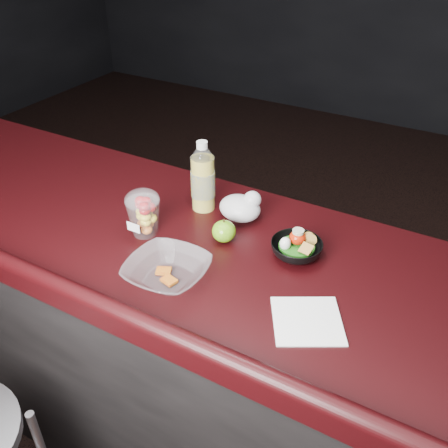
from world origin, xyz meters
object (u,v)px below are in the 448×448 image
Objects in this scene: fruit_cup at (143,212)px; green_apple at (224,231)px; snack_bowl at (296,248)px; takeout_bowl at (167,271)px; lemonade_bottle at (203,181)px.

green_apple is at bearing 20.54° from fruit_cup.
fruit_cup reaches higher than green_apple.
green_apple is (0.22, 0.08, -0.04)m from fruit_cup.
fruit_cup is 0.81× the size of snack_bowl.
snack_bowl is (0.21, 0.04, -0.01)m from green_apple.
takeout_bowl is (-0.04, -0.22, -0.01)m from green_apple.
green_apple is 0.23m from takeout_bowl.
takeout_bowl is (-0.25, -0.26, -0.00)m from snack_bowl.
green_apple is at bearing -40.62° from lemonade_bottle.
green_apple reaches higher than takeout_bowl.
lemonade_bottle is 0.37m from takeout_bowl.
lemonade_bottle reaches higher than takeout_bowl.
fruit_cup is (-0.08, -0.21, -0.02)m from lemonade_bottle.
green_apple is 0.32× the size of takeout_bowl.
lemonade_bottle is at bearing 69.96° from fruit_cup.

